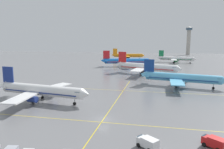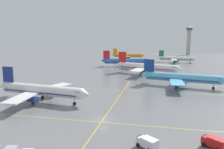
# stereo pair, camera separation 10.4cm
# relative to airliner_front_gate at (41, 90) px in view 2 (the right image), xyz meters

# --- Properties ---
(ground_plane) EXTENTS (600.00, 600.00, 0.00)m
(ground_plane) POSITION_rel_airliner_front_gate_xyz_m (23.90, -11.62, -3.70)
(ground_plane) COLOR slate
(airliner_front_gate) EXTENTS (34.85, 29.78, 10.84)m
(airliner_front_gate) POSITION_rel_airliner_front_gate_xyz_m (0.00, 0.00, 0.00)
(airliner_front_gate) COLOR white
(airliner_front_gate) RESTS_ON ground
(airliner_second_row) EXTENTS (36.09, 30.65, 11.30)m
(airliner_second_row) POSITION_rel_airliner_front_gate_xyz_m (46.72, 33.02, 0.15)
(airliner_second_row) COLOR #5BB7E5
(airliner_second_row) RESTS_ON ground
(airliner_third_row) EXTENTS (39.95, 34.22, 12.82)m
(airliner_third_row) POSITION_rel_airliner_front_gate_xyz_m (30.42, 63.50, 0.67)
(airliner_third_row) COLOR white
(airliner_third_row) RESTS_ON ground
(airliner_far_left_stand) EXTENTS (38.62, 32.83, 12.11)m
(airliner_far_left_stand) POSITION_rel_airliner_front_gate_xyz_m (13.47, 99.81, 0.43)
(airliner_far_left_stand) COLOR blue
(airliner_far_left_stand) RESTS_ON ground
(airliner_far_right_stand) EXTENTS (34.22, 29.10, 10.74)m
(airliner_far_right_stand) POSITION_rel_airliner_front_gate_xyz_m (52.96, 138.17, -0.04)
(airliner_far_right_stand) COLOR white
(airliner_far_right_stand) RESTS_ON ground
(airliner_distant_taxiway) EXTENTS (35.70, 30.62, 11.09)m
(airliner_distant_taxiway) POSITION_rel_airliner_front_gate_xyz_m (5.44, 168.12, 0.09)
(airliner_distant_taxiway) COLOR orange
(airliner_distant_taxiway) RESTS_ON ground
(taxiway_markings) EXTENTS (150.18, 75.32, 0.01)m
(taxiway_markings) POSITION_rel_airliner_front_gate_xyz_m (23.90, 3.50, -3.70)
(taxiway_markings) COLOR yellow
(taxiway_markings) RESTS_ON ground
(service_truck_red_van) EXTENTS (4.34, 4.04, 2.10)m
(service_truck_red_van) POSITION_rel_airliner_front_gate_xyz_m (47.43, -21.54, -2.52)
(service_truck_red_van) COLOR red
(service_truck_red_van) RESTS_ON ground
(service_truck_catering) EXTENTS (4.37, 3.99, 2.10)m
(service_truck_catering) POSITION_rel_airliner_front_gate_xyz_m (35.43, -24.25, -2.52)
(service_truck_catering) COLOR white
(service_truck_catering) RESTS_ON ground
(control_tower) EXTENTS (8.82, 8.82, 38.77)m
(control_tower) POSITION_rel_airliner_front_gate_xyz_m (78.11, 253.55, 18.74)
(control_tower) COLOR #ADA89E
(control_tower) RESTS_ON ground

